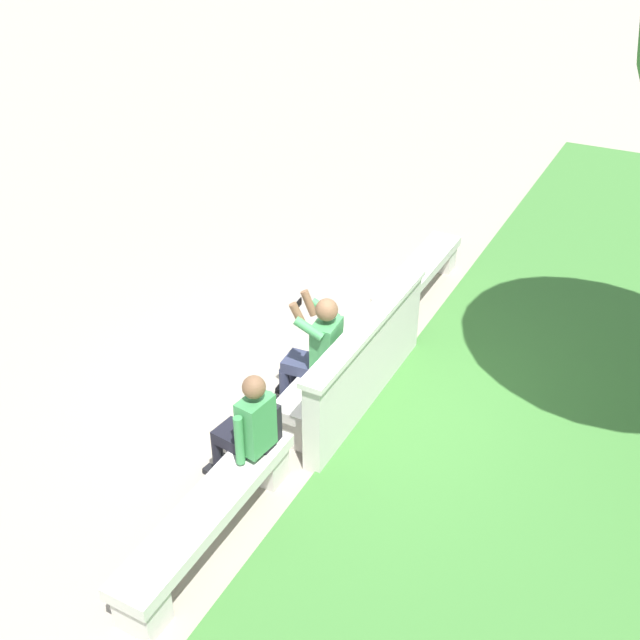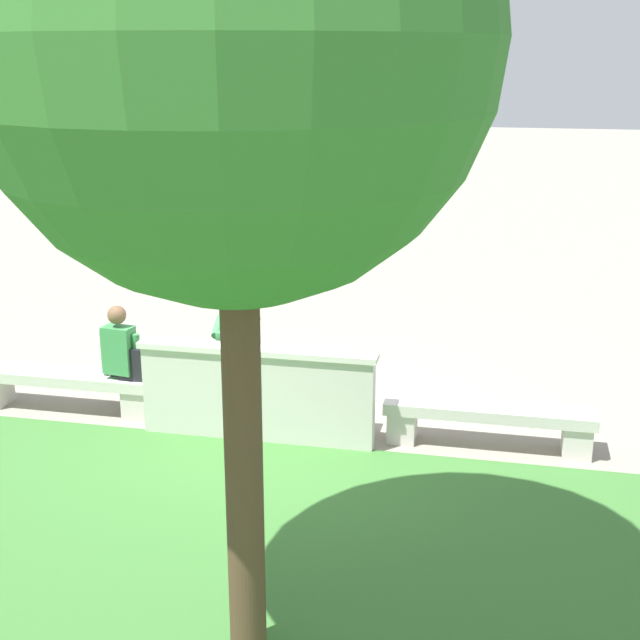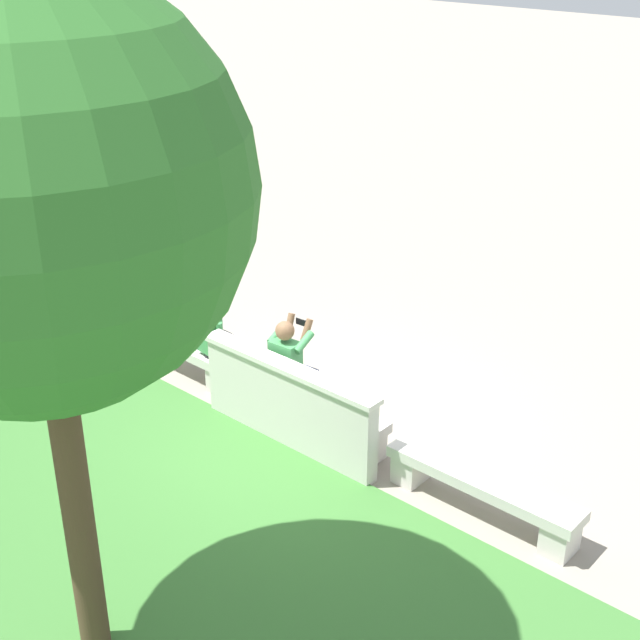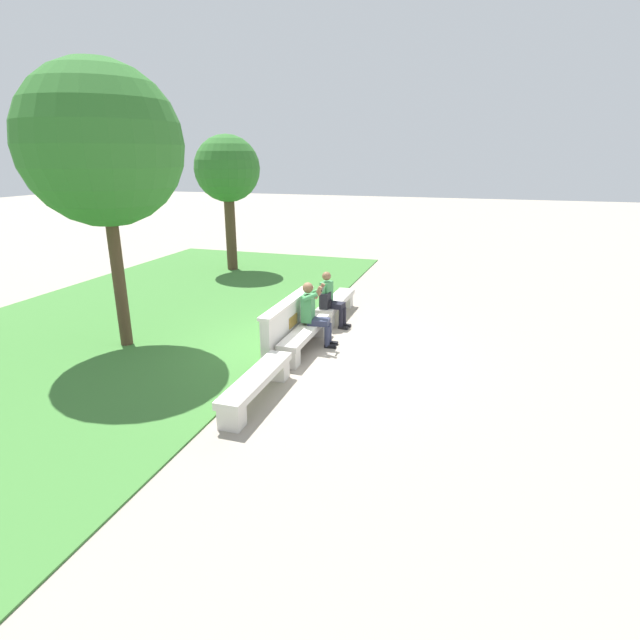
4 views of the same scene
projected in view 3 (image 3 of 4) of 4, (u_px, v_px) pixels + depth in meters
name	position (u px, v px, depth m)	size (l,w,h in m)	color
ground_plane	(309.00, 431.00, 10.34)	(80.00, 80.00, 0.00)	gray
bench_main	(482.00, 489.00, 8.83)	(2.09, 0.40, 0.45)	beige
bench_near	(309.00, 409.00, 10.21)	(2.09, 0.40, 0.45)	beige
bench_mid	(177.00, 348.00, 11.58)	(2.09, 0.40, 0.45)	beige
backrest_wall_with_plaque	(288.00, 404.00, 9.88)	(2.46, 0.24, 1.01)	beige
person_photographer	(292.00, 364.00, 10.27)	(0.49, 0.74, 1.32)	black
person_distant	(216.00, 337.00, 11.05)	(0.48, 0.70, 1.26)	black
backpack	(219.00, 345.00, 10.93)	(0.28, 0.24, 0.43)	black
tree_left_background	(31.00, 192.00, 5.70)	(2.96, 2.96, 5.40)	#4C3826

